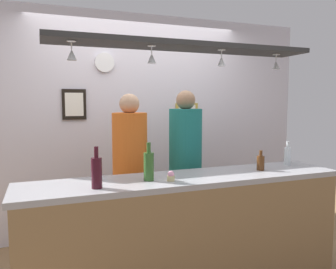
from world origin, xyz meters
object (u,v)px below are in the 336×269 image
at_px(bottle_soda_clear, 287,156).
at_px(bottle_wine_dark_red, 97,172).
at_px(person_middle_orange_shirt, 130,161).
at_px(picture_frame_lower_pair, 187,110).
at_px(bottle_beer_brown_stubby, 261,162).
at_px(person_right_teal_shirt, 185,155).
at_px(picture_frame_caricature, 74,104).
at_px(cupcake, 171,176).
at_px(wall_clock, 105,62).
at_px(bottle_champagne_green, 149,166).

height_order(bottle_soda_clear, bottle_wine_dark_red, bottle_wine_dark_red).
distance_m(person_middle_orange_shirt, picture_frame_lower_pair, 1.27).
distance_m(bottle_beer_brown_stubby, bottle_wine_dark_red, 1.48).
xyz_separation_m(person_right_teal_shirt, picture_frame_caricature, (-1.04, 0.73, 0.52)).
xyz_separation_m(bottle_beer_brown_stubby, bottle_wine_dark_red, (-1.47, -0.11, 0.05)).
bearing_deg(person_middle_orange_shirt, picture_frame_caricature, 121.64).
bearing_deg(cupcake, wall_clock, 98.68).
distance_m(person_right_teal_shirt, wall_clock, 1.41).
relative_size(bottle_soda_clear, picture_frame_lower_pair, 0.77).
relative_size(picture_frame_lower_pair, wall_clock, 1.36).
xyz_separation_m(bottle_beer_brown_stubby, wall_clock, (-1.13, 1.40, 0.98)).
bearing_deg(bottle_beer_brown_stubby, cupcake, -174.20).
relative_size(bottle_wine_dark_red, picture_frame_caricature, 0.88).
bearing_deg(person_middle_orange_shirt, bottle_wine_dark_red, -119.26).
distance_m(bottle_champagne_green, bottle_beer_brown_stubby, 1.06).
relative_size(bottle_beer_brown_stubby, bottle_wine_dark_red, 0.60).
distance_m(person_right_teal_shirt, bottle_beer_brown_stubby, 0.81).
bearing_deg(picture_frame_caricature, picture_frame_lower_pair, 0.00).
bearing_deg(cupcake, bottle_beer_brown_stubby, 5.80).
distance_m(bottle_soda_clear, picture_frame_lower_pair, 1.44).
bearing_deg(bottle_champagne_green, picture_frame_lower_pair, 56.21).
distance_m(bottle_soda_clear, bottle_wine_dark_red, 1.88).
bearing_deg(bottle_beer_brown_stubby, person_right_teal_shirt, 122.52).
xyz_separation_m(person_right_teal_shirt, bottle_soda_clear, (0.83, -0.57, 0.04)).
distance_m(bottle_beer_brown_stubby, wall_clock, 2.05).
relative_size(person_middle_orange_shirt, cupcake, 21.13).
bearing_deg(bottle_soda_clear, picture_frame_lower_pair, 110.87).
relative_size(person_right_teal_shirt, cupcake, 21.61).
xyz_separation_m(bottle_soda_clear, bottle_beer_brown_stubby, (-0.39, -0.11, -0.02)).
xyz_separation_m(person_middle_orange_shirt, picture_frame_caricature, (-0.45, 0.73, 0.55)).
relative_size(person_right_teal_shirt, bottle_champagne_green, 5.62).
bearing_deg(picture_frame_lower_pair, bottle_beer_brown_stubby, -85.97).
relative_size(person_middle_orange_shirt, bottle_beer_brown_stubby, 9.16).
distance_m(person_right_teal_shirt, bottle_wine_dark_red, 1.31).
bearing_deg(person_right_teal_shirt, wall_clock, 133.85).
height_order(bottle_beer_brown_stubby, picture_frame_caricature, picture_frame_caricature).
height_order(bottle_wine_dark_red, wall_clock, wall_clock).
height_order(bottle_soda_clear, picture_frame_lower_pair, picture_frame_lower_pair).
bearing_deg(bottle_soda_clear, person_middle_orange_shirt, 158.21).
distance_m(person_right_teal_shirt, picture_frame_caricature, 1.37).
bearing_deg(wall_clock, bottle_champagne_green, -87.16).
bearing_deg(person_right_teal_shirt, bottle_beer_brown_stubby, -57.48).
xyz_separation_m(person_middle_orange_shirt, cupcake, (0.13, -0.77, 0.00)).
height_order(person_right_teal_shirt, bottle_soda_clear, person_right_teal_shirt).
distance_m(bottle_champagne_green, cupcake, 0.19).
bearing_deg(bottle_champagne_green, person_right_teal_shirt, 48.58).
xyz_separation_m(bottle_soda_clear, bottle_wine_dark_red, (-1.86, -0.23, 0.03)).
bearing_deg(bottle_beer_brown_stubby, bottle_wine_dark_red, -175.59).
height_order(bottle_champagne_green, picture_frame_caricature, picture_frame_caricature).
bearing_deg(person_right_teal_shirt, bottle_champagne_green, -131.42).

